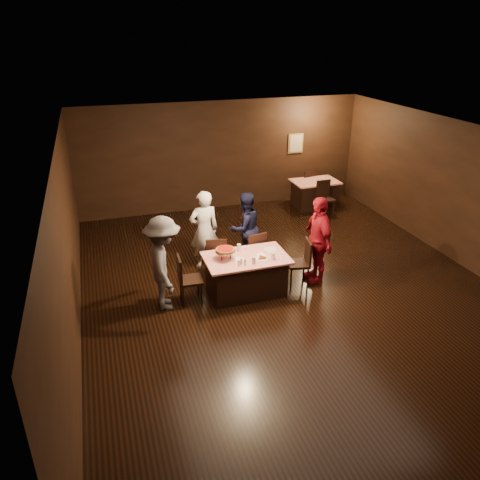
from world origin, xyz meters
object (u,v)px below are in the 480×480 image
object	(u,v)px
back_table	(314,194)
chair_far_left	(216,257)
chair_far_right	(253,252)
diner_red_shirt	(318,240)
chair_back_near	(326,199)
glass_front_left	(254,260)
diner_navy_hoodie	(245,228)
plate_empty	(270,250)
pizza_stand	(225,250)
glass_front_right	(273,256)
main_table	(246,275)
diner_grey_knit	(164,264)
chair_end_right	(298,263)
chair_end_left	(190,279)
diner_white_jacket	(204,230)
glass_back	(239,248)
chair_back_far	(306,185)

from	to	relation	value
back_table	chair_far_left	world-z (taller)	chair_far_left
chair_far_right	diner_red_shirt	bearing A→B (deg)	138.64
chair_back_near	diner_red_shirt	world-z (taller)	diner_red_shirt
back_table	glass_front_left	bearing A→B (deg)	-128.01
diner_navy_hoodie	plate_empty	world-z (taller)	diner_navy_hoodie
back_table	pizza_stand	distance (m)	5.49
chair_back_near	glass_front_right	xyz separation A→B (m)	(-2.94, -3.53, 0.37)
glass_front_left	glass_front_right	xyz separation A→B (m)	(0.40, 0.05, 0.00)
pizza_stand	plate_empty	bearing A→B (deg)	6.01
main_table	diner_navy_hoodie	xyz separation A→B (m)	(0.40, 1.28, 0.42)
diner_grey_knit	main_table	bearing A→B (deg)	-86.18
chair_end_right	diner_navy_hoodie	size ratio (longest dim) A/B	0.59
chair_back_near	diner_navy_hoodie	world-z (taller)	diner_navy_hoodie
glass_front_left	chair_end_left	bearing A→B (deg)	165.38
diner_white_jacket	chair_end_right	bearing A→B (deg)	138.07
diner_navy_hoodie	diner_white_jacket	bearing A→B (deg)	-18.02
chair_far_right	glass_front_left	size ratio (longest dim) A/B	6.79
back_table	chair_end_left	distance (m)	6.00
diner_red_shirt	glass_front_left	size ratio (longest dim) A/B	12.91
main_table	chair_far_right	bearing A→B (deg)	61.93
chair_end_left	plate_empty	world-z (taller)	chair_end_left
main_table	chair_far_left	bearing A→B (deg)	118.07
chair_end_left	glass_front_left	bearing A→B (deg)	-102.25
diner_navy_hoodie	pizza_stand	distance (m)	1.47
pizza_stand	chair_far_right	bearing A→B (deg)	41.19
back_table	chair_far_right	size ratio (longest dim) A/B	1.37
back_table	chair_back_near	bearing A→B (deg)	-90.00
chair_end_right	pizza_stand	world-z (taller)	pizza_stand
chair_end_left	chair_back_near	bearing A→B (deg)	-51.52
main_table	diner_red_shirt	world-z (taller)	diner_red_shirt
chair_back_near	chair_end_right	bearing A→B (deg)	-126.70
chair_far_right	chair_back_near	world-z (taller)	same
diner_navy_hoodie	diner_red_shirt	world-z (taller)	diner_red_shirt
glass_back	chair_back_far	bearing A→B (deg)	51.17
chair_far_right	glass_front_right	world-z (taller)	chair_far_right
diner_grey_knit	glass_front_left	bearing A→B (deg)	-96.71
main_table	glass_back	world-z (taller)	glass_back
chair_end_left	glass_front_right	world-z (taller)	chair_end_left
glass_back	diner_navy_hoodie	bearing A→B (deg)	65.59
main_table	plate_empty	distance (m)	0.69
chair_back_far	diner_white_jacket	bearing A→B (deg)	27.94
diner_red_shirt	chair_far_right	bearing A→B (deg)	-120.24
chair_end_right	diner_grey_knit	world-z (taller)	diner_grey_knit
chair_end_left	chair_back_far	world-z (taller)	same
main_table	back_table	world-z (taller)	same
chair_back_far	diner_red_shirt	world-z (taller)	diner_red_shirt
pizza_stand	glass_back	world-z (taller)	pizza_stand
chair_end_left	chair_far_right	bearing A→B (deg)	-61.06
plate_empty	glass_front_left	xyz separation A→B (m)	(-0.50, -0.45, 0.06)
chair_far_right	diner_grey_knit	world-z (taller)	diner_grey_knit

